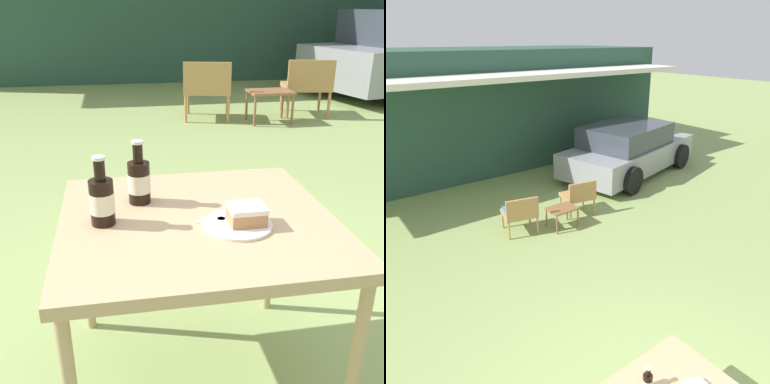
{
  "view_description": "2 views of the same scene",
  "coord_description": "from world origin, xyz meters",
  "views": [
    {
      "loc": [
        -0.25,
        -1.34,
        1.37
      ],
      "look_at": [
        0.0,
        0.1,
        0.76
      ],
      "focal_mm": 42.0,
      "sensor_mm": 36.0,
      "label": 1
    },
    {
      "loc": [
        -1.93,
        -1.23,
        3.31
      ],
      "look_at": [
        1.61,
        3.42,
        0.9
      ],
      "focal_mm": 35.0,
      "sensor_mm": 36.0,
      "label": 2
    }
  ],
  "objects": [
    {
      "name": "wicker_chair_cushioned",
      "position": [
        0.92,
        4.25,
        0.42
      ],
      "size": [
        0.69,
        0.66,
        0.73
      ],
      "rotation": [
        0.0,
        0.0,
        2.91
      ],
      "color": "#B2844C",
      "rests_on": "ground_plane"
    },
    {
      "name": "garden_side_table",
      "position": [
        1.65,
        3.97,
        0.34
      ],
      "size": [
        0.53,
        0.4,
        0.39
      ],
      "color": "brown",
      "rests_on": "ground_plane"
    },
    {
      "name": "cola_bottle_near",
      "position": [
        -0.18,
        0.16,
        0.79
      ],
      "size": [
        0.08,
        0.08,
        0.23
      ],
      "color": "black",
      "rests_on": "patio_table"
    },
    {
      "name": "wicker_chair_plain",
      "position": [
        2.24,
        4.23,
        0.42
      ],
      "size": [
        0.67,
        0.64,
        0.73
      ],
      "rotation": [
        0.0,
        0.0,
        2.95
      ],
      "color": "#B2844C",
      "rests_on": "ground_plane"
    },
    {
      "name": "cabin_building",
      "position": [
        1.8,
        9.23,
        1.54
      ],
      "size": [
        11.21,
        5.26,
        3.06
      ],
      "color": "#284C3D",
      "rests_on": "ground_plane"
    },
    {
      "name": "parked_car",
      "position": [
        4.8,
        5.46,
        0.63
      ],
      "size": [
        4.26,
        2.61,
        1.3
      ],
      "rotation": [
        0.0,
        0.0,
        0.23
      ],
      "color": "gray",
      "rests_on": "ground_plane"
    }
  ]
}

